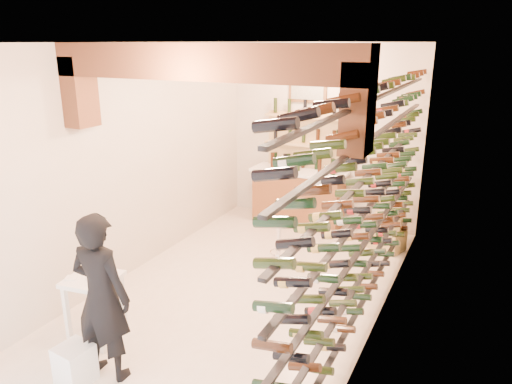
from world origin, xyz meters
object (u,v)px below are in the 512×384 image
white_stool (75,364)px  chrome_barstool (279,240)px  wine_rack (366,196)px  back_counter (298,195)px  tasting_table (94,288)px  person (101,297)px  crate_lower (386,239)px

white_stool → chrome_barstool: size_ratio=0.56×
wine_rack → back_counter: (-1.83, 2.65, -1.02)m
tasting_table → person: (0.53, -0.41, 0.24)m
white_stool → person: person is taller
person → chrome_barstool: person is taller
person → crate_lower: 4.77m
white_stool → chrome_barstool: 3.36m
wine_rack → back_counter: 3.38m
tasting_table → white_stool: 0.85m
tasting_table → white_stool: size_ratio=2.36×
tasting_table → person: person is taller
white_stool → person: size_ratio=0.23×
tasting_table → crate_lower: size_ratio=1.71×
tasting_table → chrome_barstool: (1.07, 2.62, -0.22)m
back_counter → white_stool: size_ratio=4.35×
back_counter → person: person is taller
back_counter → chrome_barstool: size_ratio=2.45×
wine_rack → crate_lower: size_ratio=10.52×
tasting_table → person: size_ratio=0.54×
wine_rack → chrome_barstool: 2.05m
tasting_table → back_counter: bearing=73.4°
wine_rack → back_counter: wine_rack is taller
tasting_table → white_stool: tasting_table is taller
tasting_table → person: bearing=-45.5°
back_counter → white_stool: 5.05m
wine_rack → crate_lower: 2.60m
wine_rack → tasting_table: (-2.52, -1.73, -0.92)m
white_stool → person: bearing=50.4°
wine_rack → chrome_barstool: (-1.45, 0.90, -1.15)m
white_stool → crate_lower: size_ratio=0.72×
tasting_table → crate_lower: (2.39, 3.93, -0.46)m
crate_lower → wine_rack: bearing=-86.6°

